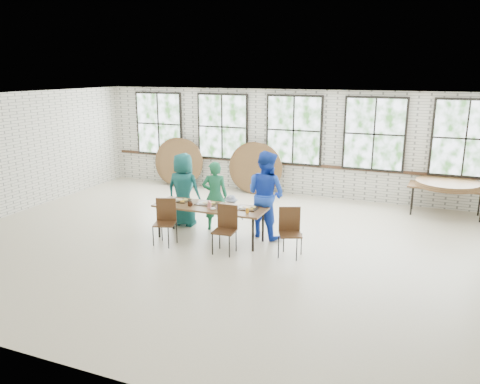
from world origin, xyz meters
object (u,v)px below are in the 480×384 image
object	(u,v)px
dining_table	(210,208)
storage_table	(447,189)
chair_near_left	(165,217)
chair_near_right	(226,225)

from	to	relation	value
dining_table	storage_table	distance (m)	5.99
dining_table	chair_near_left	bearing A→B (deg)	-144.90
chair_near_right	dining_table	bearing A→B (deg)	135.94
chair_near_left	chair_near_right	bearing A→B (deg)	-16.41
dining_table	chair_near_left	distance (m)	0.95
chair_near_right	storage_table	bearing A→B (deg)	42.54
chair_near_left	dining_table	bearing A→B (deg)	17.09
dining_table	storage_table	size ratio (longest dim) A/B	1.30
dining_table	chair_near_right	size ratio (longest dim) A/B	2.53
chair_near_left	chair_near_right	size ratio (longest dim) A/B	1.00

